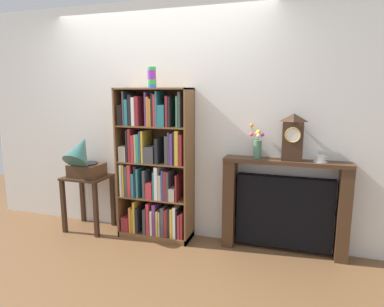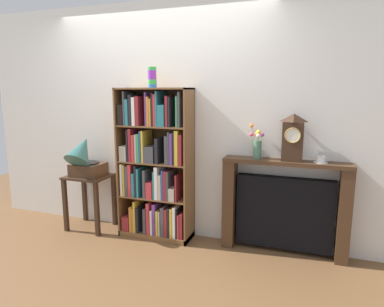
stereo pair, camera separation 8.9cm
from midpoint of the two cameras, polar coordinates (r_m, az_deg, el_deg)
ground_plane at (r=3.97m, az=-5.82°, el=-14.15°), size 8.23×6.40×0.02m
wall_back at (r=3.78m, az=-0.59°, el=5.31°), size 5.23×0.08×2.60m
bookshelf at (r=3.78m, az=-5.64°, el=-2.75°), size 0.82×0.32×1.67m
cup_stack at (r=3.66m, az=-5.96°, el=12.63°), size 0.09×0.09×0.21m
side_table_left at (r=4.24m, az=-16.29°, el=-5.89°), size 0.50×0.42×0.66m
gramophone at (r=4.09m, az=-17.09°, el=-0.63°), size 0.36×0.47×0.54m
fireplace_mantel at (r=3.60m, az=15.93°, el=-8.77°), size 1.24×0.21×0.97m
mantel_clock at (r=3.42m, az=17.35°, el=2.59°), size 0.20×0.15×0.46m
flower_vase at (r=3.46m, az=11.66°, el=1.42°), size 0.15×0.14×0.34m
teacup_with_saucer at (r=3.45m, az=21.56°, el=-0.97°), size 0.13×0.13×0.06m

